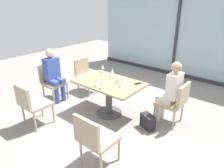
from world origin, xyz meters
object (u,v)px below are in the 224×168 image
dining_table_main (109,90)px  wine_glass_0 (102,82)px  wine_glass_1 (122,80)px  chair_far_right (175,101)px  chair_far_left (86,73)px  wine_glass_3 (103,67)px  chair_side_end (52,80)px  person_side_end (54,73)px  person_far_right (171,90)px  coffee_cup (118,81)px  wine_glass_4 (112,71)px  chair_front_left (32,103)px  chair_front_right (95,138)px  wine_glass_2 (97,80)px  handbag_0 (148,121)px  cell_phone_on_table (138,83)px

dining_table_main → wine_glass_0: (0.11, -0.33, 0.31)m
dining_table_main → wine_glass_1: size_ratio=7.41×
chair_far_right → chair_far_left: 2.44m
wine_glass_3 → dining_table_main: bearing=-36.2°
chair_far_right → chair_side_end: (-2.74, -0.84, 0.00)m
wine_glass_0 → chair_far_right: bearing=36.9°
dining_table_main → person_side_end: bearing=-166.6°
person_far_right → wine_glass_3: (-1.59, -0.15, 0.16)m
chair_far_left → coffee_cup: 1.49m
person_side_end → wine_glass_4: person_side_end is taller
chair_front_left → wine_glass_3: wine_glass_3 is taller
chair_front_left → coffee_cup: size_ratio=9.67×
chair_front_right → wine_glass_2: (-0.85, 0.96, 0.37)m
chair_far_right → wine_glass_0: wine_glass_0 is taller
wine_glass_2 → coffee_cup: bearing=60.7°
chair_far_left → handbag_0: (2.14, -0.45, -0.36)m
dining_table_main → wine_glass_3: (-0.48, 0.35, 0.31)m
chair_side_end → wine_glass_3: size_ratio=4.70×
chair_side_end → wine_glass_1: wine_glass_1 is taller
wine_glass_4 → cell_phone_on_table: bearing=1.8°
chair_far_left → wine_glass_1: 1.69m
dining_table_main → wine_glass_0: wine_glass_0 is taller
dining_table_main → wine_glass_2: 0.44m
chair_front_right → chair_front_left: (-1.64, 0.00, 0.00)m
dining_table_main → wine_glass_1: wine_glass_1 is taller
chair_front_left → handbag_0: (1.74, 1.32, -0.36)m
person_far_right → person_side_end: (-2.52, -0.84, 0.00)m
person_side_end → handbag_0: (2.33, 0.39, -0.56)m
chair_front_left → wine_glass_0: bearing=45.3°
wine_glass_0 → wine_glass_1: 0.39m
chair_side_end → person_side_end: person_side_end is taller
person_side_end → handbag_0: bearing=9.4°
chair_far_right → handbag_0: (-0.30, -0.45, -0.36)m
chair_side_end → chair_front_right: same height
chair_far_left → wine_glass_2: bearing=-34.4°
chair_far_left → handbag_0: bearing=-11.9°
chair_front_left → person_far_right: (1.93, 1.77, 0.20)m
wine_glass_0 → chair_side_end: bearing=-179.8°
chair_front_right → wine_glass_1: wine_glass_1 is taller
wine_glass_0 → dining_table_main: bearing=108.8°
chair_front_right → wine_glass_2: wine_glass_2 is taller
chair_far_left → coffee_cup: (1.40, -0.44, 0.28)m
wine_glass_2 → person_side_end: bearing=-179.1°
chair_front_left → wine_glass_3: 1.70m
dining_table_main → chair_front_right: (0.82, -1.27, -0.06)m
coffee_cup → wine_glass_4: bearing=145.9°
chair_side_end → cell_phone_on_table: (2.02, 0.63, 0.24)m
chair_far_right → wine_glass_1: wine_glass_1 is taller
handbag_0 → chair_front_right: bearing=-71.2°
person_far_right → wine_glass_1: (-0.76, -0.52, 0.16)m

